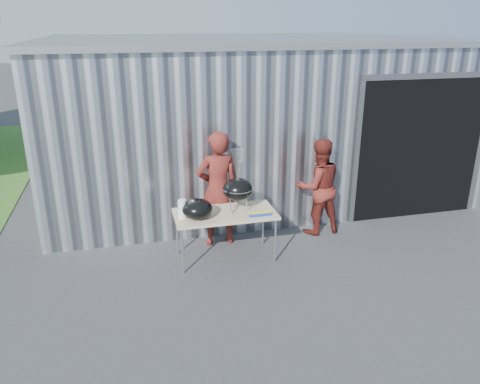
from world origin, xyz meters
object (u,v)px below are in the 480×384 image
object	(u,v)px
kettle_grill	(238,184)
folding_table	(225,215)
person_bystander	(318,187)
person_cook	(218,189)

from	to	relation	value
kettle_grill	folding_table	bearing A→B (deg)	-170.83
kettle_grill	person_bystander	distance (m)	1.64
person_cook	person_bystander	xyz separation A→B (m)	(1.71, 0.01, -0.11)
folding_table	kettle_grill	size ratio (longest dim) A/B	1.60
folding_table	person_cook	distance (m)	0.59
kettle_grill	person_cook	xyz separation A→B (m)	(-0.20, 0.52, -0.24)
folding_table	person_cook	xyz separation A→B (m)	(0.01, 0.55, 0.22)
kettle_grill	person_cook	world-z (taller)	person_cook
person_bystander	folding_table	bearing A→B (deg)	14.99
folding_table	person_cook	size ratio (longest dim) A/B	0.81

